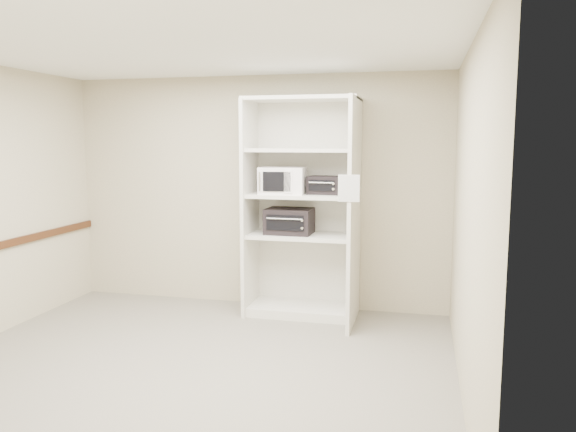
% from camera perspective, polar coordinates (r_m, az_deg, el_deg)
% --- Properties ---
extents(floor, '(4.50, 4.00, 0.01)m').
position_cam_1_polar(floor, '(5.12, -9.82, -14.83)').
color(floor, '#656257').
rests_on(floor, ground).
extents(ceiling, '(4.50, 4.00, 0.01)m').
position_cam_1_polar(ceiling, '(4.80, -10.58, 16.53)').
color(ceiling, white).
extents(wall_back, '(4.50, 0.02, 2.70)m').
position_cam_1_polar(wall_back, '(6.64, -3.25, 2.45)').
color(wall_back, '#BAB38F').
rests_on(wall_back, ground).
extents(wall_front, '(4.50, 0.02, 2.70)m').
position_cam_1_polar(wall_front, '(3.08, -25.32, -4.28)').
color(wall_front, '#BAB38F').
rests_on(wall_front, ground).
extents(wall_right, '(0.02, 4.00, 2.70)m').
position_cam_1_polar(wall_right, '(4.39, 17.82, -0.55)').
color(wall_right, '#BAB38F').
rests_on(wall_right, ground).
extents(shelving_unit, '(1.24, 0.92, 2.42)m').
position_cam_1_polar(shelving_unit, '(6.22, 1.85, 0.07)').
color(shelving_unit, beige).
rests_on(shelving_unit, floor).
extents(microwave, '(0.51, 0.40, 0.29)m').
position_cam_1_polar(microwave, '(6.19, -0.53, 3.63)').
color(microwave, white).
rests_on(microwave, shelving_unit).
extents(toaster_oven_upper, '(0.36, 0.28, 0.20)m').
position_cam_1_polar(toaster_oven_upper, '(6.17, 3.73, 3.15)').
color(toaster_oven_upper, black).
rests_on(toaster_oven_upper, shelving_unit).
extents(toaster_oven_lower, '(0.52, 0.39, 0.28)m').
position_cam_1_polar(toaster_oven_lower, '(6.26, 0.15, -0.51)').
color(toaster_oven_lower, black).
rests_on(toaster_oven_lower, shelving_unit).
extents(paper_sign, '(0.20, 0.03, 0.26)m').
position_cam_1_polar(paper_sign, '(5.47, 6.20, 2.81)').
color(paper_sign, white).
rests_on(paper_sign, shelving_unit).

